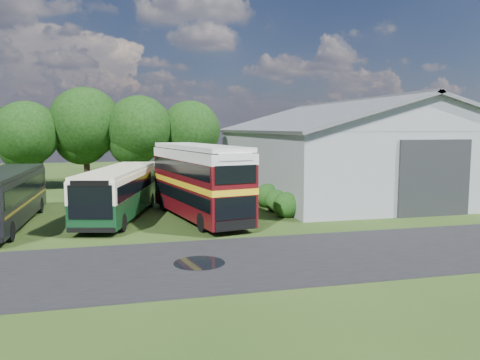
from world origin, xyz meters
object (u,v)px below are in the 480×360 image
object	(u,v)px
bus_green_single	(120,192)
bus_dark_single	(4,197)
storage_shed	(349,146)
bus_maroon_double	(199,182)

from	to	relation	value
bus_green_single	bus_dark_single	world-z (taller)	bus_dark_single
storage_shed	bus_maroon_double	xyz separation A→B (m)	(-14.94, -9.16, -1.83)
bus_green_single	storage_shed	bearing A→B (deg)	35.52
storage_shed	bus_dark_single	distance (m)	27.88
bus_maroon_double	bus_dark_single	size ratio (longest dim) A/B	0.95
bus_green_single	bus_maroon_double	distance (m)	5.14
bus_green_single	bus_maroon_double	xyz separation A→B (m)	(4.89, -1.46, 0.64)
storage_shed	bus_maroon_double	distance (m)	17.62
storage_shed	bus_green_single	size ratio (longest dim) A/B	2.09
bus_maroon_double	bus_dark_single	world-z (taller)	bus_maroon_double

